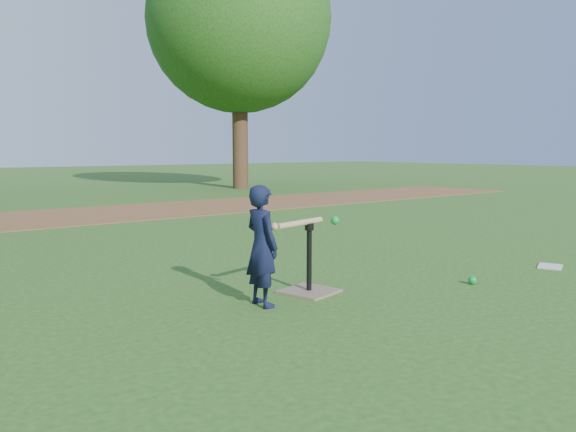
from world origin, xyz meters
TOP-DOWN VIEW (x-y plane):
  - ground at (0.00, 0.00)m, footprint 80.00×80.00m
  - dirt_strip at (0.00, 7.50)m, footprint 24.00×3.00m
  - child at (-0.95, 0.32)m, footprint 0.24×0.36m
  - wiffle_ball_ground at (1.01, -0.31)m, footprint 0.08×0.08m
  - clipboard at (2.35, -0.37)m, footprint 0.37×0.33m
  - batting_tee at (-0.39, 0.40)m, footprint 0.52×0.52m
  - swing_action at (-0.46, 0.36)m, footprint 0.72×0.20m
  - tree_right at (6.50, 12.00)m, footprint 5.80×5.80m

SIDE VIEW (x-z plane):
  - ground at x=0.00m, z-range 0.00..0.00m
  - dirt_strip at x=0.00m, z-range 0.00..0.01m
  - clipboard at x=2.35m, z-range 0.00..0.01m
  - wiffle_ball_ground at x=1.01m, z-range 0.00..0.08m
  - batting_tee at x=-0.39m, z-range -0.20..0.42m
  - child at x=-0.95m, z-range 0.00..0.97m
  - swing_action at x=-0.46m, z-range 0.59..0.67m
  - tree_right at x=6.50m, z-range 1.19..9.39m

